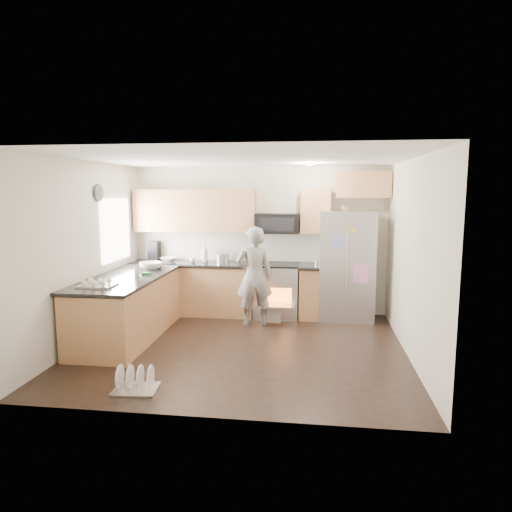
# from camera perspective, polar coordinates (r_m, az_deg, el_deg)

# --- Properties ---
(ground) EXTENTS (4.50, 4.50, 0.00)m
(ground) POSITION_cam_1_polar(r_m,az_deg,el_deg) (6.51, -1.88, -11.39)
(ground) COLOR black
(ground) RESTS_ON ground
(room_shell) EXTENTS (4.54, 4.04, 2.62)m
(room_shell) POSITION_cam_1_polar(r_m,az_deg,el_deg) (6.18, -2.27, 3.48)
(room_shell) COLOR beige
(room_shell) RESTS_ON ground
(back_cabinet_run) EXTENTS (4.45, 0.64, 2.50)m
(back_cabinet_run) POSITION_cam_1_polar(r_m,az_deg,el_deg) (8.05, -4.03, -0.53)
(back_cabinet_run) COLOR #A26940
(back_cabinet_run) RESTS_ON ground
(peninsula) EXTENTS (0.96, 2.36, 1.04)m
(peninsula) POSITION_cam_1_polar(r_m,az_deg,el_deg) (7.09, -15.75, -6.14)
(peninsula) COLOR #A26940
(peninsula) RESTS_ON ground
(stove_range) EXTENTS (0.76, 0.97, 1.79)m
(stove_range) POSITION_cam_1_polar(r_m,az_deg,el_deg) (7.92, 2.58, -2.79)
(stove_range) COLOR #B7B7BC
(stove_range) RESTS_ON ground
(refrigerator) EXTENTS (0.93, 0.74, 1.85)m
(refrigerator) POSITION_cam_1_polar(r_m,az_deg,el_deg) (7.87, 11.28, -1.15)
(refrigerator) COLOR #B7B7BC
(refrigerator) RESTS_ON ground
(person) EXTENTS (0.66, 0.50, 1.62)m
(person) POSITION_cam_1_polar(r_m,az_deg,el_deg) (7.36, -0.21, -2.57)
(person) COLOR gray
(person) RESTS_ON ground
(dish_rack) EXTENTS (0.51, 0.42, 0.29)m
(dish_rack) POSITION_cam_1_polar(r_m,az_deg,el_deg) (5.36, -14.83, -15.19)
(dish_rack) COLOR #B7B7BC
(dish_rack) RESTS_ON ground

